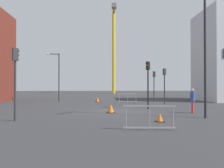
{
  "coord_description": "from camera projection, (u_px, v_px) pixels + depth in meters",
  "views": [
    {
      "loc": [
        -1.19,
        -16.59,
        1.9
      ],
      "look_at": [
        0.0,
        3.52,
        2.14
      ],
      "focal_mm": 34.6,
      "sensor_mm": 36.0,
      "label": 1
    }
  ],
  "objects": [
    {
      "name": "ground",
      "position": [
        115.0,
        111.0,
        16.6
      ],
      "size": [
        160.0,
        160.0,
        0.0
      ],
      "primitive_type": "plane",
      "color": "#333335"
    },
    {
      "name": "construction_crane",
      "position": [
        114.0,
        40.0,
        60.19
      ],
      "size": [
        1.68,
        14.72,
        23.25
      ],
      "color": "yellow",
      "rests_on": "ground"
    },
    {
      "name": "streetlamp_tall",
      "position": [
        205.0,
        32.0,
        12.88
      ],
      "size": [
        1.07,
        1.39,
        9.05
      ],
      "color": "#232326",
      "rests_on": "ground"
    },
    {
      "name": "streetlamp_short",
      "position": [
        57.0,
        73.0,
        27.45
      ],
      "size": [
        1.6,
        0.5,
        6.13
      ],
      "color": "#2D2D30",
      "rests_on": "ground"
    },
    {
      "name": "traffic_light_far",
      "position": [
        165.0,
        80.0,
        23.31
      ],
      "size": [
        0.39,
        0.33,
        3.85
      ],
      "color": "#2D2D30",
      "rests_on": "ground"
    },
    {
      "name": "traffic_light_corner",
      "position": [
        154.0,
        81.0,
        27.37
      ],
      "size": [
        0.38,
        0.26,
        3.83
      ],
      "color": "#2D2D30",
      "rests_on": "ground"
    },
    {
      "name": "traffic_light_island",
      "position": [
        148.0,
        77.0,
        18.31
      ],
      "size": [
        0.37,
        0.37,
        4.03
      ],
      "color": "black",
      "rests_on": "ground"
    },
    {
      "name": "traffic_light_near",
      "position": [
        15.0,
        72.0,
        11.96
      ],
      "size": [
        0.38,
        0.36,
        4.03
      ],
      "color": "#2D2D30",
      "rests_on": "ground"
    },
    {
      "name": "pedestrian_walking",
      "position": [
        193.0,
        99.0,
        15.43
      ],
      "size": [
        0.34,
        0.34,
        1.76
      ],
      "color": "red",
      "rests_on": "ground"
    },
    {
      "name": "safety_barrier_mid_span",
      "position": [
        150.0,
        117.0,
        9.43
      ],
      "size": [
        2.29,
        0.22,
        1.08
      ],
      "color": "gray",
      "rests_on": "ground"
    },
    {
      "name": "safety_barrier_left_run",
      "position": [
        128.0,
        98.0,
        25.86
      ],
      "size": [
        2.18,
        0.36,
        1.08
      ],
      "color": "#9EA0A5",
      "rests_on": "ground"
    },
    {
      "name": "traffic_cone_orange",
      "position": [
        160.0,
        118.0,
        11.66
      ],
      "size": [
        0.46,
        0.46,
        0.46
      ],
      "color": "black",
      "rests_on": "ground"
    },
    {
      "name": "traffic_cone_on_verge",
      "position": [
        111.0,
        109.0,
        15.71
      ],
      "size": [
        0.61,
        0.61,
        0.62
      ],
      "color": "black",
      "rests_on": "ground"
    },
    {
      "name": "traffic_cone_striped",
      "position": [
        98.0,
        100.0,
        26.71
      ],
      "size": [
        0.62,
        0.62,
        0.63
      ],
      "color": "black",
      "rests_on": "ground"
    }
  ]
}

